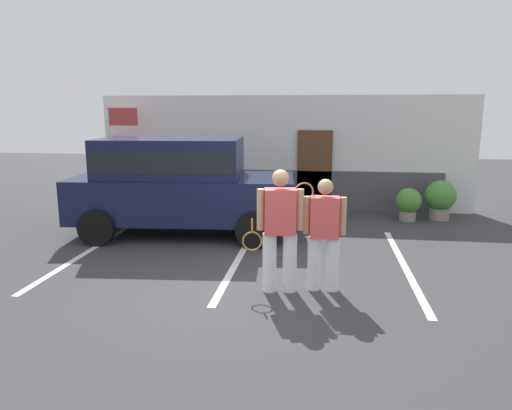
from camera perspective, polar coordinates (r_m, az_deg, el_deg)
ground_plane at (r=7.12m, az=-0.77°, el=-10.27°), size 40.00×40.00×0.00m
parking_stripe_0 at (r=9.49m, az=-19.62°, el=-5.30°), size 0.12×4.40×0.01m
parking_stripe_1 at (r=8.58m, az=-2.08°, el=-6.40°), size 0.12×4.40×0.01m
parking_stripe_2 at (r=8.58m, az=17.45°, el=-6.93°), size 0.12×4.40×0.01m
house_frontage at (r=12.67m, az=3.36°, el=5.91°), size 9.83×0.40×2.99m
parked_suv at (r=10.10m, az=-9.33°, el=2.86°), size 4.74×2.46×2.05m
tennis_player_man at (r=6.82m, az=2.87°, el=-2.98°), size 0.92×0.33×1.81m
tennis_player_woman at (r=6.94m, az=8.20°, el=-3.37°), size 0.76×0.26×1.67m
potted_plant_by_porch at (r=11.85m, az=17.94°, el=0.26°), size 0.60×0.60×0.79m
potted_plant_secondary at (r=12.22m, az=21.39°, el=0.80°), size 0.73×0.73×0.96m
flag_pole at (r=13.00m, az=-16.44°, el=7.80°), size 0.80×0.07×2.72m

